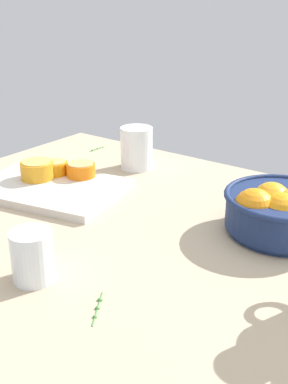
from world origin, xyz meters
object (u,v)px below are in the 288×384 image
object	(u,v)px
second_glass	(137,151)
cutting_board	(50,188)
fruit_bowl	(281,210)
juice_glass	(33,259)
orange_half_0	(55,168)
orange_half_1	(81,170)
orange_half_2	(37,170)

from	to	relation	value
second_glass	cutting_board	bearing A→B (deg)	-103.93
fruit_bowl	juice_glass	bearing A→B (deg)	-123.38
cutting_board	orange_half_0	size ratio (longest dim) A/B	5.31
fruit_bowl	cutting_board	size ratio (longest dim) A/B	0.67
second_glass	orange_half_1	size ratio (longest dim) A/B	1.58
second_glass	juice_glass	bearing A→B (deg)	-70.02
juice_glass	second_glass	bearing A→B (deg)	109.98
fruit_bowl	orange_half_1	xyz separation A→B (cm)	(-52.13, -3.41, -1.47)
juice_glass	cutting_board	distance (cm)	40.10
juice_glass	orange_half_0	distance (cm)	47.37
juice_glass	cutting_board	xyz separation A→B (cm)	(-27.14, 29.36, -3.13)
juice_glass	orange_half_2	distance (cm)	44.58
orange_half_1	orange_half_2	world-z (taller)	orange_half_2
juice_glass	cutting_board	bearing A→B (deg)	132.75
orange_half_0	second_glass	bearing A→B (deg)	62.24
fruit_bowl	second_glass	distance (cm)	50.08
cutting_board	orange_half_2	distance (cm)	6.43
orange_half_1	fruit_bowl	bearing A→B (deg)	3.74
cutting_board	orange_half_0	distance (cm)	7.92
cutting_board	orange_half_1	distance (cm)	9.59
second_glass	orange_half_2	xyz separation A→B (cm)	(-12.10, -25.84, -0.78)
orange_half_0	orange_half_1	xyz separation A→B (cm)	(6.74, 2.80, 0.03)
fruit_bowl	orange_half_1	size ratio (longest dim) A/B	3.23
orange_half_2	juice_glass	bearing A→B (deg)	-43.07
fruit_bowl	orange_half_1	bearing A→B (deg)	-176.26
juice_glass	second_glass	distance (cm)	59.90
juice_glass	second_glass	world-z (taller)	second_glass
fruit_bowl	second_glass	xyz separation A→B (cm)	(-47.88, 14.67, -0.18)
fruit_bowl	orange_half_0	world-z (taller)	fruit_bowl
second_glass	cutting_board	world-z (taller)	second_glass
juice_glass	second_glass	size ratio (longest dim) A/B	0.79
juice_glass	orange_half_2	world-z (taller)	juice_glass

